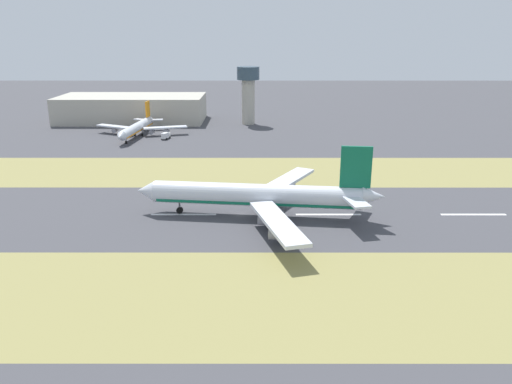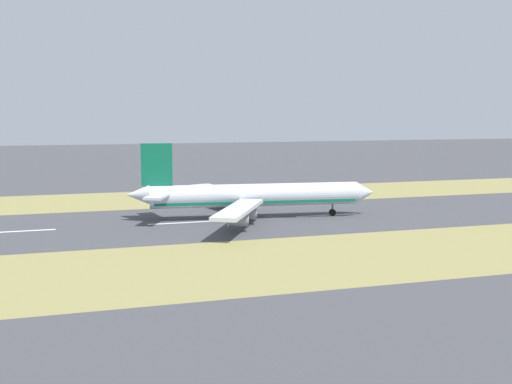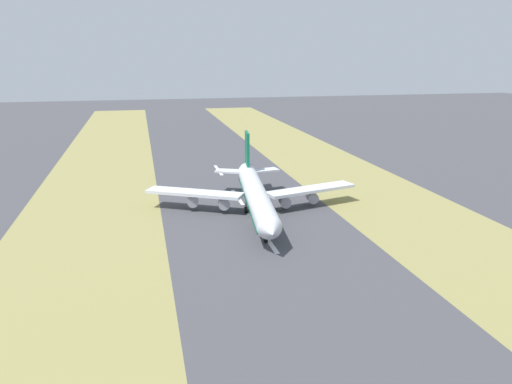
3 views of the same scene
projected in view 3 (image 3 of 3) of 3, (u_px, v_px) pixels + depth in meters
ground_plane at (254, 221)px, 138.80m from camera, size 800.00×800.00×0.00m
grass_median_west at (401, 210)px, 148.58m from camera, size 40.00×600.00×0.01m
grass_median_east at (85, 233)px, 129.02m from camera, size 40.00×600.00×0.01m
centreline_dash_near at (218, 170)px, 199.25m from camera, size 1.20×18.00×0.01m
centreline_dash_mid at (238, 197)px, 161.69m from camera, size 1.20×18.00×0.01m
centreline_dash_far at (268, 240)px, 124.13m from camera, size 1.20×18.00×0.01m
airplane_main_jet at (255, 194)px, 143.47m from camera, size 63.71×67.19×20.20m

